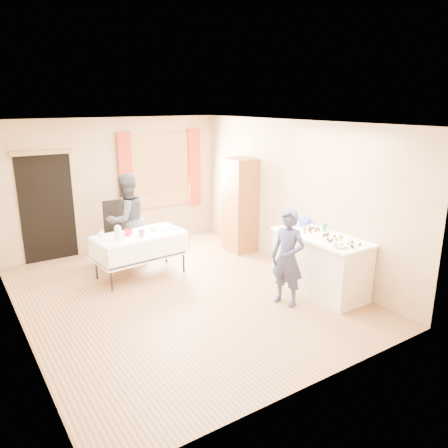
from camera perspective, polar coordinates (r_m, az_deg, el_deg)
floor at (r=6.91m, az=-5.60°, el=-9.20°), size 4.50×5.50×0.02m
ceiling at (r=6.27m, az=-6.25°, el=13.06°), size 4.50×5.50×0.02m
wall_back at (r=8.96m, az=-14.17°, el=5.01°), size 4.50×0.02×2.60m
wall_front at (r=4.32m, az=11.44°, el=-6.24°), size 4.50×0.02×2.60m
wall_left at (r=5.83m, az=-26.00°, el=-1.78°), size 0.02×5.50×2.60m
wall_right at (r=7.74m, az=9.10°, el=3.66°), size 0.02×5.50×2.60m
window_frame at (r=9.26m, az=-8.30°, el=6.92°), size 1.32×0.06×1.52m
window_pane at (r=9.24m, az=-8.26°, el=6.91°), size 1.20×0.02×1.40m
curtain_left at (r=8.91m, az=-12.72°, el=6.36°), size 0.28×0.06×1.65m
curtain_right at (r=9.57m, az=-3.91°, el=7.33°), size 0.28×0.06×1.65m
doorway at (r=8.66m, az=-22.08°, el=1.94°), size 0.95×0.04×2.00m
door_lintel at (r=8.46m, az=-22.75°, el=8.61°), size 1.05×0.06×0.08m
cabinet at (r=8.60m, az=2.07°, el=2.49°), size 0.50×0.60×1.84m
counter at (r=6.99m, az=12.47°, el=-5.09°), size 0.74×1.56×0.91m
party_table at (r=7.55m, az=-10.89°, el=-3.46°), size 1.55×0.88×0.75m
chair at (r=8.46m, az=-13.36°, el=-2.31°), size 0.46×0.46×1.12m
girl at (r=6.38m, az=8.33°, el=-4.40°), size 0.73×0.66×1.43m
woman at (r=8.07m, az=-12.56°, el=0.56°), size 1.08×0.97×1.67m
soda_can at (r=7.08m, az=13.03°, el=-0.45°), size 0.09×0.09×0.12m
mixing_bowl at (r=6.34m, az=14.83°, el=-2.80°), size 0.34×0.34×0.05m
foam_block at (r=7.23m, az=9.11°, el=-0.06°), size 0.17×0.12×0.08m
blue_basket at (r=7.42m, az=10.23°, el=0.29°), size 0.36×0.31×0.08m
pitcher at (r=7.15m, az=-13.67°, el=-1.25°), size 0.13×0.13×0.22m
cup_red at (r=7.39m, az=-12.37°, el=-1.05°), size 0.19×0.19×0.11m
cup_rainbow at (r=7.28m, az=-10.70°, el=-1.21°), size 0.19×0.19×0.11m
small_bowl at (r=7.65m, az=-9.23°, el=-0.55°), size 0.16×0.16×0.05m
pastry_tray at (r=7.62m, az=-7.16°, el=-0.65°), size 0.29×0.21×0.02m
bottle at (r=7.34m, az=-15.74°, el=-1.20°), size 0.10×0.10×0.16m
cake_balls at (r=6.79m, az=13.36°, el=-1.49°), size 0.43×1.10×0.04m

